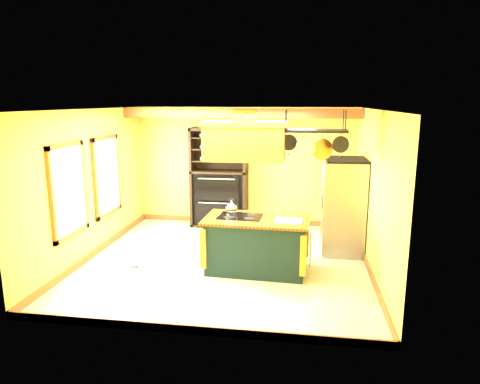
% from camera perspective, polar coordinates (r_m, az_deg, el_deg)
% --- Properties ---
extents(floor, '(5.00, 5.00, 0.00)m').
position_cam_1_polar(floor, '(7.83, -1.88, -9.21)').
color(floor, beige).
rests_on(floor, ground).
extents(ceiling, '(5.00, 5.00, 0.00)m').
position_cam_1_polar(ceiling, '(7.29, -2.03, 10.97)').
color(ceiling, white).
rests_on(ceiling, wall_back).
extents(wall_back, '(5.00, 0.02, 2.70)m').
position_cam_1_polar(wall_back, '(9.87, 0.65, 3.40)').
color(wall_back, gold).
rests_on(wall_back, floor).
extents(wall_front, '(5.00, 0.02, 2.70)m').
position_cam_1_polar(wall_front, '(5.08, -7.02, -5.11)').
color(wall_front, gold).
rests_on(wall_front, floor).
extents(wall_left, '(0.02, 5.00, 2.70)m').
position_cam_1_polar(wall_left, '(8.26, -19.28, 1.00)').
color(wall_left, gold).
rests_on(wall_left, floor).
extents(wall_right, '(0.02, 5.00, 2.70)m').
position_cam_1_polar(wall_right, '(7.42, 17.41, -0.07)').
color(wall_right, gold).
rests_on(wall_right, floor).
extents(ceiling_beam, '(5.00, 0.15, 0.20)m').
position_cam_1_polar(ceiling_beam, '(8.97, -0.04, 10.48)').
color(ceiling_beam, brown).
rests_on(ceiling_beam, ceiling).
extents(window_near, '(0.06, 1.06, 1.56)m').
position_cam_1_polar(window_near, '(7.55, -21.86, 0.19)').
color(window_near, brown).
rests_on(window_near, wall_left).
extents(window_far, '(0.06, 1.06, 1.56)m').
position_cam_1_polar(window_far, '(8.76, -17.31, 2.07)').
color(window_far, brown).
rests_on(window_far, wall_left).
extents(kitchen_island, '(1.80, 1.06, 1.11)m').
position_cam_1_polar(kitchen_island, '(7.28, 2.21, -6.94)').
color(kitchen_island, '#132A2D').
rests_on(kitchen_island, floor).
extents(range_hood, '(1.36, 0.77, 0.80)m').
position_cam_1_polar(range_hood, '(6.93, 0.69, 7.07)').
color(range_hood, '#AF8E2B').
rests_on(range_hood, ceiling).
extents(pot_rack, '(1.06, 0.50, 0.79)m').
position_cam_1_polar(pot_rack, '(6.87, 9.92, 7.30)').
color(pot_rack, black).
rests_on(pot_rack, ceiling).
extents(refrigerator, '(0.76, 0.90, 1.76)m').
position_cam_1_polar(refrigerator, '(8.31, 13.58, -2.09)').
color(refrigerator, gray).
rests_on(refrigerator, floor).
extents(hutch, '(1.27, 0.58, 2.25)m').
position_cam_1_polar(hutch, '(9.81, -2.74, 0.51)').
color(hutch, black).
rests_on(hutch, floor).
extents(floor_register, '(0.29, 0.14, 0.01)m').
position_cam_1_polar(floor_register, '(7.81, -14.34, -9.61)').
color(floor_register, black).
rests_on(floor_register, floor).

